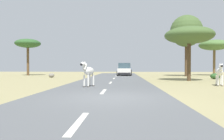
% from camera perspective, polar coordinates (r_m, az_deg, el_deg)
% --- Properties ---
extents(ground_plane, '(90.00, 90.00, 0.00)m').
position_cam_1_polar(ground_plane, '(8.85, -0.40, -7.43)').
color(ground_plane, '#998E60').
extents(road, '(6.00, 64.00, 0.05)m').
position_cam_1_polar(road, '(8.88, -3.44, -7.24)').
color(road, '#56595B').
rests_on(road, ground_plane).
extents(lane_markings, '(0.16, 56.00, 0.01)m').
position_cam_1_polar(lane_markings, '(7.90, -4.26, -8.06)').
color(lane_markings, silver).
rests_on(lane_markings, road).
extents(zebra_0, '(0.77, 1.60, 1.56)m').
position_cam_1_polar(zebra_0, '(13.47, -6.19, -0.39)').
color(zebra_0, silver).
rests_on(zebra_0, road).
extents(zebra_1, '(0.68, 1.58, 1.52)m').
position_cam_1_polar(zebra_1, '(16.24, 26.18, -0.52)').
color(zebra_1, silver).
rests_on(zebra_1, ground_plane).
extents(car_0, '(2.10, 4.38, 1.74)m').
position_cam_1_polar(car_0, '(31.03, 3.23, 0.09)').
color(car_0, white).
rests_on(car_0, road).
extents(car_1, '(2.25, 4.45, 1.74)m').
position_cam_1_polar(car_1, '(37.33, 3.52, 0.23)').
color(car_1, '#1E479E').
rests_on(car_1, road).
extents(tree_1, '(4.16, 4.16, 8.04)m').
position_cam_1_polar(tree_1, '(30.80, 18.75, 9.53)').
color(tree_1, '#4C3823').
rests_on(tree_1, ground_plane).
extents(tree_3, '(4.33, 4.33, 4.84)m').
position_cam_1_polar(tree_3, '(21.02, 19.41, 8.42)').
color(tree_3, '#4C3823').
rests_on(tree_3, ground_plane).
extents(tree_4, '(4.24, 4.24, 5.10)m').
position_cam_1_polar(tree_4, '(34.68, 25.05, 5.83)').
color(tree_4, brown).
rests_on(tree_4, ground_plane).
extents(tree_5, '(3.61, 3.61, 5.28)m').
position_cam_1_polar(tree_5, '(34.20, -21.03, 6.36)').
color(tree_5, brown).
rests_on(tree_5, ground_plane).
extents(bush_3, '(0.99, 0.89, 0.59)m').
position_cam_1_polar(bush_3, '(24.83, 25.25, -1.46)').
color(bush_3, '#2D5628').
rests_on(bush_3, ground_plane).
extents(rock_1, '(0.66, 0.53, 0.49)m').
position_cam_1_polar(rock_1, '(26.67, -15.45, -1.37)').
color(rock_1, gray).
rests_on(rock_1, ground_plane).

